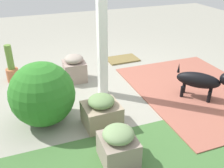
{
  "coord_description": "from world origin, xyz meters",
  "views": [
    {
      "loc": [
        1.35,
        3.37,
        1.97
      ],
      "look_at": [
        0.18,
        0.26,
        0.25
      ],
      "focal_mm": 41.45,
      "sensor_mm": 36.0,
      "label": 1
    }
  ],
  "objects": [
    {
      "name": "brick_path",
      "position": [
        -1.16,
        0.49,
        0.01
      ],
      "size": [
        1.8,
        2.4,
        0.02
      ],
      "primitive_type": "cube",
      "color": "#A05949",
      "rests_on": "ground"
    },
    {
      "name": "stone_planter_nearest",
      "position": [
        0.54,
        -0.57,
        0.22
      ],
      "size": [
        0.37,
        0.38,
        0.46
      ],
      "color": "gray",
      "rests_on": "ground"
    },
    {
      "name": "doormat",
      "position": [
        -0.57,
        -1.13,
        0.01
      ],
      "size": [
        0.63,
        0.42,
        0.03
      ],
      "primitive_type": "cube",
      "rotation": [
        0.0,
        0.0,
        0.02
      ],
      "color": "olive",
      "rests_on": "ground"
    },
    {
      "name": "round_shrub",
      "position": [
        1.18,
        0.48,
        0.41
      ],
      "size": [
        0.81,
        0.81,
        0.81
      ],
      "primitive_type": "sphere",
      "color": "#2C7524",
      "rests_on": "ground"
    },
    {
      "name": "stone_planter_mid",
      "position": [
        0.53,
        0.8,
        0.19
      ],
      "size": [
        0.46,
        0.41,
        0.42
      ],
      "color": "gray",
      "rests_on": "ground"
    },
    {
      "name": "porch_pillar",
      "position": [
        0.25,
        0.04,
        1.08
      ],
      "size": [
        0.13,
        0.13,
        2.16
      ],
      "primitive_type": "cube",
      "color": "white",
      "rests_on": "ground"
    },
    {
      "name": "stone_planter_far",
      "position": [
        0.57,
        1.46,
        0.2
      ],
      "size": [
        0.38,
        0.4,
        0.41
      ],
      "color": "gray",
      "rests_on": "ground"
    },
    {
      "name": "dog",
      "position": [
        -1.04,
        0.71,
        0.31
      ],
      "size": [
        0.64,
        0.64,
        0.53
      ],
      "color": "black",
      "rests_on": "ground"
    },
    {
      "name": "terracotta_pot_tall",
      "position": [
        1.53,
        -0.9,
        0.23
      ],
      "size": [
        0.2,
        0.2,
        0.64
      ],
      "color": "#BA6942",
      "rests_on": "ground"
    },
    {
      "name": "ground_plane",
      "position": [
        0.0,
        0.0,
        0.0
      ],
      "size": [
        12.0,
        12.0,
        0.0
      ],
      "primitive_type": "plane",
      "color": "gray"
    }
  ]
}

